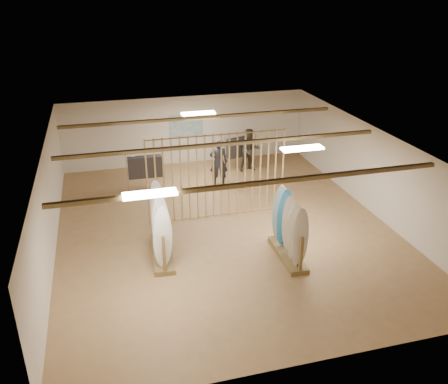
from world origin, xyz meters
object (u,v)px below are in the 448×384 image
object	(u,v)px
clothing_rack_a	(145,167)
rack_right	(289,236)
shopper_b	(250,147)
clothing_rack_b	(240,147)
shopper_a	(219,159)
rack_left	(161,235)

from	to	relation	value
clothing_rack_a	rack_right	bearing A→B (deg)	-59.37
rack_right	shopper_b	xyz separation A→B (m)	(0.99, 6.52, 0.34)
clothing_rack_b	shopper_b	size ratio (longest dim) A/B	0.69
clothing_rack_a	shopper_a	world-z (taller)	shopper_a
rack_left	clothing_rack_a	bearing A→B (deg)	92.64
clothing_rack_a	shopper_a	size ratio (longest dim) A/B	0.67
rack_right	shopper_a	distance (m)	5.42
rack_left	clothing_rack_b	world-z (taller)	rack_left
rack_left	shopper_a	world-z (taller)	shopper_a
rack_left	shopper_a	size ratio (longest dim) A/B	1.01
shopper_b	rack_left	bearing A→B (deg)	-132.21
shopper_a	rack_right	bearing A→B (deg)	108.72
rack_left	shopper_b	size ratio (longest dim) A/B	1.07
clothing_rack_b	clothing_rack_a	bearing A→B (deg)	-178.78
rack_right	shopper_b	size ratio (longest dim) A/B	1.01
clothing_rack_b	shopper_b	bearing A→B (deg)	-74.20
rack_left	clothing_rack_b	distance (m)	7.26
clothing_rack_b	rack_right	bearing A→B (deg)	-112.70
rack_left	shopper_b	bearing A→B (deg)	55.90
clothing_rack_a	shopper_b	bearing A→B (deg)	12.12
rack_right	clothing_rack_a	bearing A→B (deg)	122.07
clothing_rack_a	shopper_b	xyz separation A→B (m)	(4.25, 0.86, 0.08)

